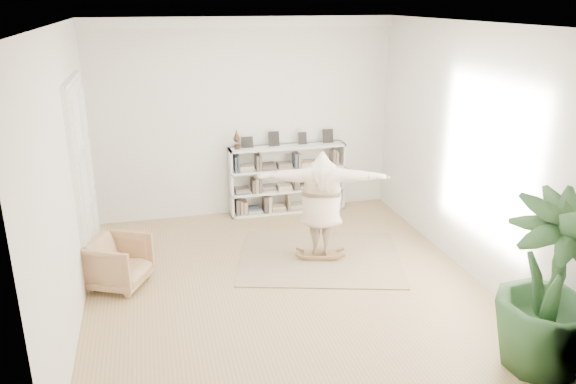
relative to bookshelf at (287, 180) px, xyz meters
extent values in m
plane|color=#97764E|center=(-0.74, -2.82, -0.64)|extent=(6.00, 6.00, 0.00)
plane|color=silver|center=(-0.74, 0.18, 1.16)|extent=(5.50, 0.00, 5.50)
plane|color=silver|center=(-0.74, -5.82, 1.16)|extent=(5.50, 0.00, 5.50)
plane|color=silver|center=(-3.49, -2.82, 1.16)|extent=(0.00, 6.00, 6.00)
plane|color=silver|center=(2.01, -2.82, 1.16)|extent=(0.00, 6.00, 6.00)
plane|color=white|center=(-0.74, -2.82, 2.96)|extent=(6.00, 6.00, 0.00)
cube|color=white|center=(-0.74, 0.12, 2.87)|extent=(5.50, 0.12, 0.18)
cube|color=white|center=(-3.45, -1.52, 0.76)|extent=(0.08, 1.78, 2.92)
cube|color=silver|center=(-3.43, -1.92, 0.76)|extent=(0.06, 0.78, 2.80)
cube|color=silver|center=(-3.43, -1.12, 0.76)|extent=(0.06, 0.78, 2.80)
cube|color=silver|center=(-1.07, -0.01, 0.01)|extent=(0.04, 0.35, 1.30)
cube|color=silver|center=(1.09, -0.01, 0.01)|extent=(0.04, 0.35, 1.30)
cube|color=silver|center=(0.01, 0.14, 0.01)|extent=(2.20, 0.04, 1.30)
cube|color=silver|center=(0.01, -0.01, -0.62)|extent=(2.20, 0.35, 0.04)
cube|color=silver|center=(0.01, -0.01, -0.21)|extent=(2.20, 0.35, 0.04)
cube|color=silver|center=(0.01, -0.01, 0.22)|extent=(2.20, 0.35, 0.04)
cube|color=silver|center=(0.01, -0.01, 0.64)|extent=(2.20, 0.35, 0.04)
cube|color=black|center=(-0.74, 0.04, 0.78)|extent=(0.18, 0.07, 0.24)
cube|color=black|center=(-0.24, 0.04, 0.78)|extent=(0.18, 0.07, 0.24)
cube|color=black|center=(0.31, 0.04, 0.78)|extent=(0.18, 0.07, 0.24)
cube|color=black|center=(0.81, 0.04, 0.78)|extent=(0.18, 0.07, 0.24)
imported|color=tan|center=(-3.04, -2.30, -0.28)|extent=(1.05, 1.04, 0.72)
cube|color=tan|center=(0.00, -2.15, -0.63)|extent=(2.95, 2.61, 0.02)
cube|color=brown|center=(0.00, -2.15, -0.56)|extent=(0.59, 0.45, 0.03)
cube|color=brown|center=(0.00, -2.15, -0.59)|extent=(0.36, 0.15, 0.04)
cube|color=brown|center=(0.00, -2.15, -0.59)|extent=(0.36, 0.15, 0.04)
cube|color=brown|center=(0.00, -2.15, -0.56)|extent=(0.21, 0.11, 0.11)
cube|color=brown|center=(0.00, -2.15, -0.56)|extent=(0.21, 0.11, 0.11)
imported|color=beige|center=(0.00, -2.15, 0.32)|extent=(2.11, 1.09, 1.66)
imported|color=#274B25|center=(1.56, -5.37, 0.37)|extent=(1.33, 1.33, 2.01)
camera|label=1|loc=(-2.45, -9.83, 3.26)|focal=35.00mm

